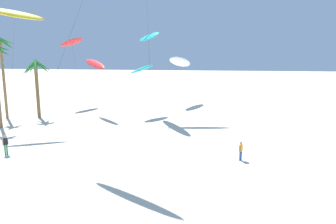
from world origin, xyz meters
TOP-DOWN VIEW (x-y plane):
  - palm_tree_3 at (-19.35, 40.54)m, footprint 3.87×4.34m
  - palm_tree_4 at (-23.40, 39.63)m, footprint 3.79×3.99m
  - flying_kite_0 at (-4.67, 42.35)m, footprint 4.91×10.75m
  - flying_kite_1 at (-1.78, 54.81)m, footprint 5.29×6.63m
  - flying_kite_3 at (-18.09, 34.86)m, footprint 6.17×3.82m
  - flying_kite_5 at (-6.00, 44.44)m, footprint 4.45×11.79m
  - flying_kite_6 at (-18.90, 51.21)m, footprint 4.38×7.62m
  - flying_kite_8 at (-12.26, 43.15)m, footprint 5.01×6.21m
  - person_near_right at (-13.90, 25.25)m, footprint 0.33×0.44m
  - person_mid_field at (5.96, 26.48)m, footprint 0.33×0.45m

SIDE VIEW (x-z plane):
  - person_mid_field at x=5.96m, z-range 0.08..1.65m
  - person_near_right at x=-13.90m, z-range 0.09..1.81m
  - palm_tree_3 at x=-19.35m, z-range 2.26..9.97m
  - flying_kite_5 at x=-6.00m, z-range 2.77..10.01m
  - flying_kite_1 at x=-1.78m, z-range 2.85..11.20m
  - flying_kite_8 at x=-12.26m, z-range 3.08..11.11m
  - palm_tree_4 at x=-23.40m, z-range 3.27..13.80m
  - flying_kite_6 at x=-18.90m, z-range 4.55..15.85m
  - flying_kite_0 at x=-4.67m, z-range 4.91..16.23m
  - flying_kite_3 at x=-18.09m, z-range 5.88..19.72m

